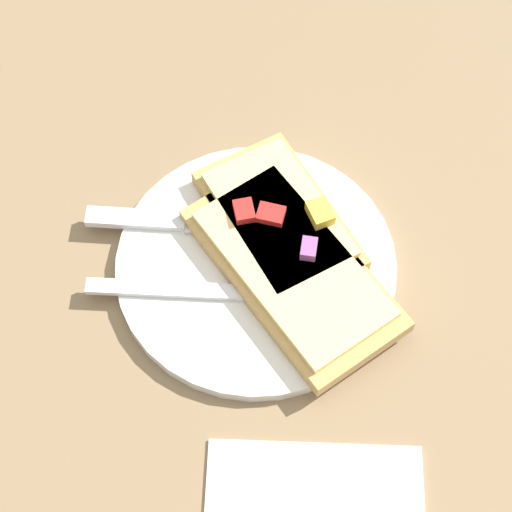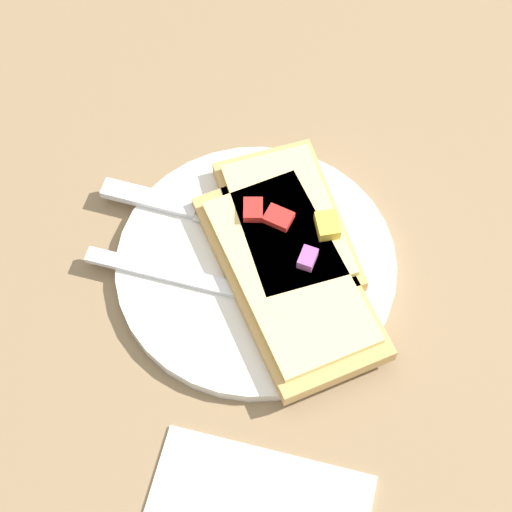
{
  "view_description": "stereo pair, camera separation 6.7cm",
  "coord_description": "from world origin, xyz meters",
  "px_view_note": "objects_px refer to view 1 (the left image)",
  "views": [
    {
      "loc": [
        -0.01,
        0.32,
        0.61
      ],
      "look_at": [
        0.0,
        0.0,
        0.02
      ],
      "focal_mm": 60.0,
      "sensor_mm": 36.0,
      "label": 1
    },
    {
      "loc": [
        -0.08,
        0.31,
        0.61
      ],
      "look_at": [
        0.0,
        0.0,
        0.02
      ],
      "focal_mm": 60.0,
      "sensor_mm": 36.0,
      "label": 2
    }
  ],
  "objects_px": {
    "knife": "(196,223)",
    "plate": "(256,266)",
    "pizza_slice_corner": "(279,219)",
    "pizza_slice_main": "(293,268)",
    "fork": "(244,293)",
    "napkin": "(315,507)"
  },
  "relations": [
    {
      "from": "knife",
      "to": "pizza_slice_main",
      "type": "bearing_deg",
      "value": -26.36
    },
    {
      "from": "plate",
      "to": "napkin",
      "type": "relative_size",
      "value": 1.46
    },
    {
      "from": "knife",
      "to": "plate",
      "type": "bearing_deg",
      "value": -31.83
    },
    {
      "from": "knife",
      "to": "pizza_slice_main",
      "type": "height_order",
      "value": "pizza_slice_main"
    },
    {
      "from": "napkin",
      "to": "fork",
      "type": "bearing_deg",
      "value": -70.43
    },
    {
      "from": "pizza_slice_main",
      "to": "knife",
      "type": "bearing_deg",
      "value": -155.55
    },
    {
      "from": "plate",
      "to": "knife",
      "type": "bearing_deg",
      "value": -33.71
    },
    {
      "from": "fork",
      "to": "napkin",
      "type": "relative_size",
      "value": 1.43
    },
    {
      "from": "pizza_slice_corner",
      "to": "napkin",
      "type": "height_order",
      "value": "pizza_slice_corner"
    },
    {
      "from": "pizza_slice_main",
      "to": "napkin",
      "type": "xyz_separation_m",
      "value": [
        -0.02,
        0.18,
        -0.02
      ]
    },
    {
      "from": "fork",
      "to": "pizza_slice_main",
      "type": "bearing_deg",
      "value": 28.97
    },
    {
      "from": "knife",
      "to": "pizza_slice_corner",
      "type": "distance_m",
      "value": 0.07
    },
    {
      "from": "napkin",
      "to": "knife",
      "type": "bearing_deg",
      "value": -66.2
    },
    {
      "from": "knife",
      "to": "pizza_slice_main",
      "type": "relative_size",
      "value": 1.06
    },
    {
      "from": "fork",
      "to": "pizza_slice_main",
      "type": "height_order",
      "value": "pizza_slice_main"
    },
    {
      "from": "plate",
      "to": "pizza_slice_main",
      "type": "xyz_separation_m",
      "value": [
        -0.03,
        0.01,
        0.02
      ]
    },
    {
      "from": "napkin",
      "to": "pizza_slice_main",
      "type": "bearing_deg",
      "value": -83.94
    },
    {
      "from": "fork",
      "to": "napkin",
      "type": "xyz_separation_m",
      "value": [
        -0.06,
        0.16,
        -0.01
      ]
    },
    {
      "from": "fork",
      "to": "knife",
      "type": "height_order",
      "value": "knife"
    },
    {
      "from": "plate",
      "to": "knife",
      "type": "relative_size",
      "value": 1.04
    },
    {
      "from": "plate",
      "to": "fork",
      "type": "distance_m",
      "value": 0.03
    },
    {
      "from": "plate",
      "to": "fork",
      "type": "relative_size",
      "value": 1.02
    }
  ]
}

